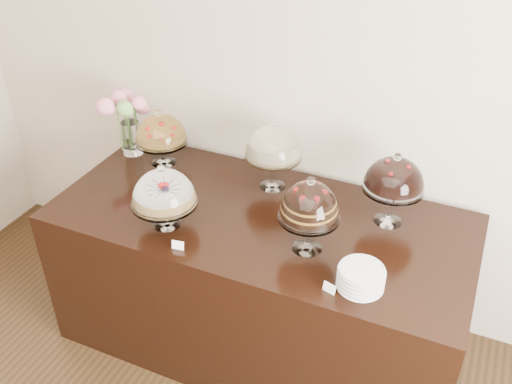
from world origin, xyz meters
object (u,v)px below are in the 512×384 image
at_px(cake_stand_cheesecake, 273,145).
at_px(cake_stand_dark_choco, 395,177).
at_px(display_counter, 260,280).
at_px(cake_stand_sugar_sponge, 163,191).
at_px(cake_stand_fruit_tart, 161,131).
at_px(flower_vase, 126,113).
at_px(plate_stack, 361,278).
at_px(cake_stand_choco_layer, 309,204).

height_order(cake_stand_cheesecake, cake_stand_dark_choco, cake_stand_cheesecake).
relative_size(display_counter, cake_stand_dark_choco, 5.49).
bearing_deg(display_counter, cake_stand_sugar_sponge, -147.94).
bearing_deg(cake_stand_fruit_tart, display_counter, -19.73).
xyz_separation_m(cake_stand_cheesecake, flower_vase, (-0.95, -0.01, 0.00)).
xyz_separation_m(display_counter, plate_stack, (0.62, -0.31, 0.50)).
height_order(cake_stand_fruit_tart, plate_stack, cake_stand_fruit_tart).
xyz_separation_m(cake_stand_fruit_tart, flower_vase, (-0.25, 0.02, 0.05)).
relative_size(cake_stand_sugar_sponge, cake_stand_choco_layer, 0.85).
bearing_deg(plate_stack, cake_stand_cheesecake, 137.89).
bearing_deg(cake_stand_fruit_tart, cake_stand_dark_choco, -1.69).
bearing_deg(display_counter, cake_stand_dark_choco, 20.23).
bearing_deg(cake_stand_fruit_tart, cake_stand_choco_layer, -21.47).
relative_size(cake_stand_dark_choco, flower_vase, 0.99).
xyz_separation_m(cake_stand_cheesecake, plate_stack, (0.67, -0.61, -0.21)).
bearing_deg(display_counter, cake_stand_cheesecake, 99.85).
distance_m(cake_stand_choco_layer, cake_stand_cheesecake, 0.58).
distance_m(display_counter, flower_vase, 1.27).
xyz_separation_m(cake_stand_sugar_sponge, plate_stack, (1.03, -0.06, -0.15)).
distance_m(cake_stand_fruit_tart, plate_stack, 1.50).
bearing_deg(plate_stack, cake_stand_sugar_sponge, 176.87).
height_order(display_counter, plate_stack, plate_stack).
height_order(cake_stand_cheesecake, flower_vase, flower_vase).
bearing_deg(cake_stand_choco_layer, cake_stand_fruit_tart, 158.53).
height_order(display_counter, cake_stand_choco_layer, cake_stand_choco_layer).
relative_size(cake_stand_sugar_sponge, cake_stand_cheesecake, 0.85).
bearing_deg(cake_stand_fruit_tart, plate_stack, -22.97).
bearing_deg(display_counter, cake_stand_fruit_tart, 160.27).
xyz_separation_m(cake_stand_choco_layer, plate_stack, (0.31, -0.16, -0.21)).
bearing_deg(display_counter, plate_stack, -26.70).
bearing_deg(cake_stand_fruit_tart, cake_stand_cheesecake, 2.14).
height_order(cake_stand_sugar_sponge, cake_stand_dark_choco, cake_stand_dark_choco).
relative_size(cake_stand_sugar_sponge, plate_stack, 1.68).
distance_m(display_counter, plate_stack, 0.86).
relative_size(display_counter, plate_stack, 10.75).
bearing_deg(cake_stand_dark_choco, cake_stand_choco_layer, -129.15).
bearing_deg(cake_stand_dark_choco, cake_stand_sugar_sponge, -154.79).
height_order(cake_stand_cheesecake, plate_stack, cake_stand_cheesecake).
xyz_separation_m(cake_stand_sugar_sponge, cake_stand_dark_choco, (1.03, 0.48, 0.06)).
height_order(display_counter, cake_stand_fruit_tart, cake_stand_fruit_tart).
distance_m(cake_stand_choco_layer, plate_stack, 0.40).
bearing_deg(flower_vase, plate_stack, -20.33).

